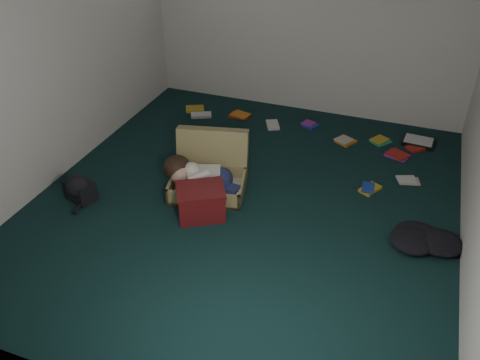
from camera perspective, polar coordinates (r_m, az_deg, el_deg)
The scene contains 11 objects.
floor at distance 5.02m, azimuth 0.60°, elevation -2.44°, with size 4.50×4.50×0.00m, color black.
wall_back at distance 6.44m, azimuth 7.84°, elevation 18.44°, with size 4.50×4.50×0.00m, color white.
wall_front at distance 2.66m, azimuth -16.02°, elevation -6.47°, with size 4.50×4.50×0.00m, color white.
wall_left at distance 5.35m, azimuth -20.51°, elevation 13.54°, with size 4.50×4.50×0.00m, color white.
suitcase at distance 5.19m, azimuth -3.42°, elevation 0.99°, with size 0.88×0.87×0.54m.
person at distance 5.02m, azimuth -4.39°, elevation 0.32°, with size 0.83×0.41×0.34m.
maroon_bin at distance 4.77m, azimuth -4.42°, elevation -2.47°, with size 0.56×0.52×0.31m.
backpack at distance 5.24m, azimuth -17.50°, elevation -1.08°, with size 0.36×0.29×0.22m, color black, non-canonical shape.
clothing_pile at distance 4.76m, azimuth 20.10°, elevation -6.23°, with size 0.42×0.34×0.13m, color black, non-canonical shape.
paper_tray at distance 6.35m, azimuth 19.39°, elevation 4.08°, with size 0.37×0.29×0.05m.
book_scatter at distance 6.15m, azimuth 8.56°, elevation 4.61°, with size 3.06×1.41×0.02m.
Camera 1 is at (1.36, -3.82, 2.96)m, focal length 38.00 mm.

